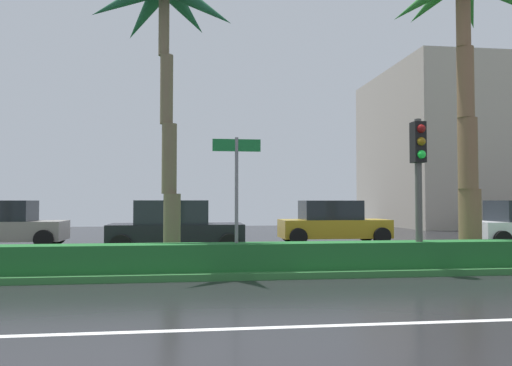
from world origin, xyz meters
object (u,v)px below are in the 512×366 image
object	(u,v)px
street_name_sign	(237,184)
car_in_traffic_fourth	(333,223)
car_in_traffic_second	(3,225)
palm_tree_centre	(463,26)
traffic_signal_median_right	(419,165)
palm_tree_centre_left	(164,22)
car_in_traffic_third	(175,228)

from	to	relation	value
street_name_sign	car_in_traffic_fourth	distance (m)	9.53
car_in_traffic_second	palm_tree_centre	bearing A→B (deg)	-27.90
traffic_signal_median_right	car_in_traffic_second	xyz separation A→B (m)	(-12.15, 8.51, -1.72)
car_in_traffic_fourth	palm_tree_centre_left	bearing A→B (deg)	-132.05
palm_tree_centre_left	car_in_traffic_fourth	xyz separation A→B (m)	(6.34, 7.03, -5.35)
palm_tree_centre_left	palm_tree_centre	xyz separation A→B (m)	(7.77, -0.34, 0.13)
palm_tree_centre	car_in_traffic_second	size ratio (longest dim) A/B	1.86
car_in_traffic_second	car_in_traffic_third	bearing A→B (deg)	-25.64
palm_tree_centre_left	palm_tree_centre	world-z (taller)	palm_tree_centre
palm_tree_centre_left	traffic_signal_median_right	distance (m)	7.14
palm_tree_centre_left	street_name_sign	xyz separation A→B (m)	(1.71, -1.21, -4.10)
palm_tree_centre_left	traffic_signal_median_right	xyz separation A→B (m)	(5.97, -1.47, -3.64)
palm_tree_centre_left	palm_tree_centre	distance (m)	7.77
palm_tree_centre_left	car_in_traffic_third	xyz separation A→B (m)	(0.19, 3.99, -5.35)
car_in_traffic_third	palm_tree_centre	bearing A→B (deg)	-29.74
palm_tree_centre	car_in_traffic_fourth	bearing A→B (deg)	100.96
traffic_signal_median_right	car_in_traffic_third	xyz separation A→B (m)	(-5.78, 5.45, -1.72)
car_in_traffic_third	car_in_traffic_fourth	size ratio (longest dim) A/B	1.00
palm_tree_centre_left	traffic_signal_median_right	bearing A→B (deg)	-13.80
palm_tree_centre_left	car_in_traffic_fourth	distance (m)	10.87
car_in_traffic_second	car_in_traffic_third	xyz separation A→B (m)	(6.37, -3.06, 0.00)
traffic_signal_median_right	palm_tree_centre	bearing A→B (deg)	31.98
car_in_traffic_second	car_in_traffic_third	size ratio (longest dim) A/B	1.00
palm_tree_centre	car_in_traffic_second	bearing A→B (deg)	152.10
palm_tree_centre	car_in_traffic_third	size ratio (longest dim) A/B	1.86
palm_tree_centre_left	car_in_traffic_fourth	size ratio (longest dim) A/B	1.74
palm_tree_centre_left	car_in_traffic_third	size ratio (longest dim) A/B	1.74
traffic_signal_median_right	car_in_traffic_second	size ratio (longest dim) A/B	0.81
traffic_signal_median_right	street_name_sign	bearing A→B (deg)	176.58
palm_tree_centre_left	palm_tree_centre	bearing A→B (deg)	-2.52
car_in_traffic_fourth	car_in_traffic_second	bearing A→B (deg)	179.91
palm_tree_centre	traffic_signal_median_right	xyz separation A→B (m)	(-1.80, -1.12, -3.77)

